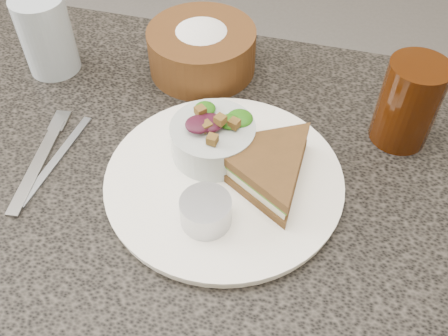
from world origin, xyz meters
TOP-DOWN VIEW (x-y plane):
  - dining_table at (0.00, 0.00)m, footprint 1.00×0.70m
  - dinner_plate at (0.06, 0.01)m, footprint 0.30×0.30m
  - sandwich at (0.11, 0.02)m, footprint 0.23×0.23m
  - salad_bowl at (0.03, 0.05)m, footprint 0.14×0.14m
  - dressing_ramekin at (0.05, -0.06)m, footprint 0.07×0.07m
  - orange_wedge at (0.05, 0.08)m, footprint 0.10×0.10m
  - fork at (-0.19, -0.03)m, footprint 0.04×0.17m
  - knife at (-0.17, -0.01)m, footprint 0.02×0.17m
  - bread_basket at (-0.04, 0.23)m, footprint 0.21×0.21m
  - cola_glass at (0.27, 0.16)m, footprint 0.10×0.10m
  - water_glass at (-0.27, 0.17)m, footprint 0.09×0.09m

SIDE VIEW (x-z plane):
  - dining_table at x=0.00m, z-range 0.00..0.75m
  - knife at x=-0.17m, z-range 0.75..0.75m
  - fork at x=-0.19m, z-range 0.75..0.75m
  - dinner_plate at x=0.06m, z-range 0.75..0.76m
  - orange_wedge at x=0.05m, z-range 0.76..0.79m
  - dressing_ramekin at x=0.05m, z-range 0.76..0.80m
  - sandwich at x=0.11m, z-range 0.76..0.81m
  - salad_bowl at x=0.03m, z-range 0.76..0.83m
  - bread_basket at x=-0.04m, z-range 0.75..0.85m
  - water_glass at x=-0.27m, z-range 0.75..0.87m
  - cola_glass at x=0.27m, z-range 0.75..0.88m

